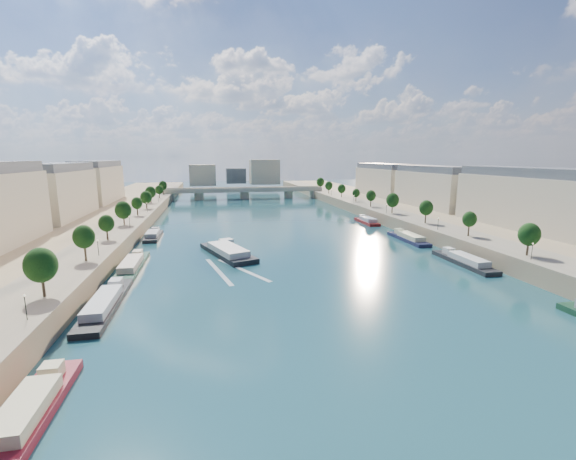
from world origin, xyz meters
name	(u,v)px	position (x,y,z in m)	size (l,w,h in m)	color
ground	(280,241)	(0.00, 100.00, 0.00)	(700.00, 700.00, 0.00)	#0C2E34
quay_left	(60,243)	(-72.00, 100.00, 2.50)	(44.00, 520.00, 5.00)	#9E8460
quay_right	(460,227)	(72.00, 100.00, 2.50)	(44.00, 520.00, 5.00)	#9E8460
pave_left	(109,234)	(-57.00, 100.00, 5.05)	(14.00, 520.00, 0.10)	gray
pave_right	(426,222)	(57.00, 100.00, 5.05)	(14.00, 520.00, 0.10)	gray
trees_left	(116,216)	(-55.00, 102.00, 10.48)	(4.80, 268.80, 8.26)	#382B1E
trees_right	(409,205)	(55.00, 110.00, 10.48)	(4.80, 268.80, 8.26)	#382B1E
lamps_left	(116,231)	(-52.50, 90.00, 7.78)	(0.36, 200.36, 4.28)	black
lamps_right	(409,214)	(52.50, 105.00, 7.78)	(0.36, 200.36, 4.28)	black
buildings_left	(27,197)	(-85.00, 112.00, 16.45)	(16.00, 226.00, 23.20)	#C1B594
buildings_right	(472,189)	(85.00, 112.00, 16.45)	(16.00, 226.00, 23.20)	#C1B594
skyline	(240,174)	(3.19, 319.52, 14.66)	(79.00, 42.00, 22.00)	#C1B594
bridge	(245,192)	(0.00, 243.56, 5.08)	(112.00, 12.00, 8.15)	#C1B79E
tour_barge	(228,252)	(-19.52, 83.82, 1.06)	(16.99, 29.06, 3.80)	black
wake	(231,270)	(-19.52, 67.23, 0.02)	(16.24, 25.62, 0.04)	silver
moored_barges_left	(104,306)	(-45.50, 45.06, 0.84)	(5.00, 157.96, 3.60)	#1A1938
moored_barges_right	(475,266)	(45.50, 55.63, 0.84)	(5.00, 161.17, 3.60)	black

